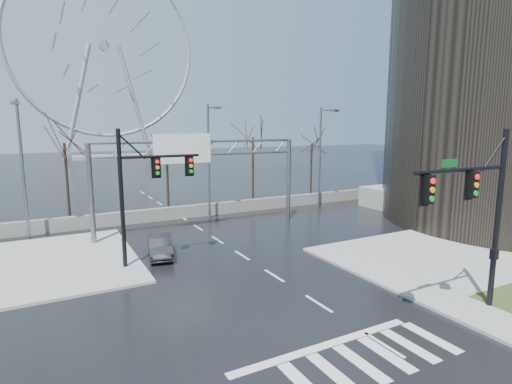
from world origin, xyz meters
TOP-DOWN VIEW (x-y plane):
  - ground at (0.00, 0.00)m, footprint 260.00×260.00m
  - sidewalk_right_ext at (10.00, 2.00)m, footprint 12.00×10.00m
  - sidewalk_far at (-11.00, 12.00)m, footprint 10.00×12.00m
  - tower_podium at (29.00, 8.00)m, footprint 22.00×18.00m
  - barrier_wall at (0.00, 20.00)m, footprint 52.00×0.50m
  - signal_mast_near at (5.14, -4.04)m, footprint 5.52×0.41m
  - signal_mast_far at (-5.87, 8.96)m, footprint 4.72×0.41m
  - sign_gantry at (-0.38, 14.96)m, footprint 16.36×0.40m
  - streetlight_left at (-12.00, 18.16)m, footprint 0.50×2.55m
  - streetlight_mid at (2.00, 18.16)m, footprint 0.50×2.55m
  - streetlight_right at (14.00, 18.16)m, footprint 0.50×2.55m
  - tree_left at (-9.00, 23.50)m, footprint 3.75×3.75m
  - tree_center at (0.00, 24.50)m, footprint 3.25×3.25m
  - tree_right at (9.00, 23.50)m, footprint 3.90×3.90m
  - tree_far_right at (17.00, 24.00)m, footprint 3.40×3.40m
  - ferris_wheel at (5.00, 95.00)m, footprint 45.00×6.00m
  - car at (-4.63, 10.32)m, footprint 2.08×4.10m

SIDE VIEW (x-z plane):
  - ground at x=0.00m, z-range 0.00..0.00m
  - sidewalk_right_ext at x=10.00m, z-range 0.00..0.15m
  - sidewalk_far at x=-11.00m, z-range 0.00..0.15m
  - barrier_wall at x=0.00m, z-range 0.00..1.10m
  - car at x=-4.63m, z-range 0.00..1.29m
  - tower_podium at x=29.00m, z-range 0.00..2.00m
  - signal_mast_far at x=-5.87m, z-range 0.83..8.83m
  - signal_mast_near at x=5.14m, z-range 0.87..8.87m
  - tree_center at x=0.00m, z-range 1.92..8.42m
  - sign_gantry at x=-0.38m, z-range 1.38..8.98m
  - tree_far_right at x=17.00m, z-range 2.01..8.81m
  - streetlight_left at x=-12.00m, z-range 0.89..10.89m
  - streetlight_mid at x=2.00m, z-range 0.89..10.89m
  - streetlight_right at x=14.00m, z-range 0.89..10.89m
  - tree_left at x=-9.00m, z-range 2.23..9.73m
  - tree_right at x=9.00m, z-range 2.32..10.12m
  - ferris_wheel at x=5.00m, z-range 0.68..51.59m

